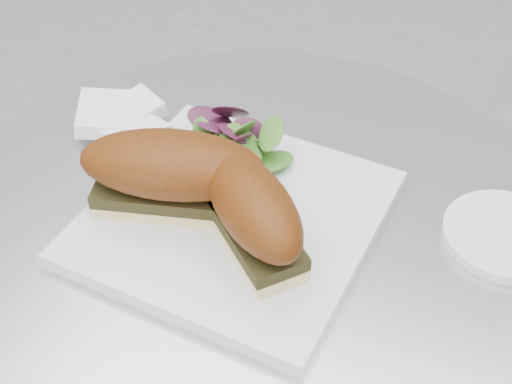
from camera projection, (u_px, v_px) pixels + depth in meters
table at (254, 374)px, 0.87m from camera, size 0.70×0.70×0.73m
plate at (234, 217)px, 0.72m from camera, size 0.29×0.29×0.02m
sandwich_left at (173, 171)px, 0.69m from camera, size 0.20×0.13×0.08m
sandwich_right at (254, 212)px, 0.65m from camera, size 0.15×0.15×0.08m
salad at (238, 138)px, 0.76m from camera, size 0.10×0.10×0.05m
napkin at (124, 126)px, 0.83m from camera, size 0.12×0.12×0.02m
saucer at (505, 235)px, 0.70m from camera, size 0.12×0.12×0.01m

